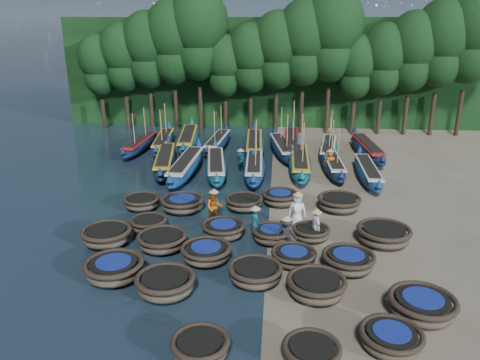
# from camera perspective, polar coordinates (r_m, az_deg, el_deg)

# --- Properties ---
(ground) EXTENTS (120.00, 120.00, 0.00)m
(ground) POSITION_cam_1_polar(r_m,az_deg,el_deg) (24.34, 3.53, -5.08)
(ground) COLOR #7C715A
(ground) RESTS_ON ground
(foliage_wall) EXTENTS (40.00, 3.00, 10.00)m
(foliage_wall) POSITION_cam_1_polar(r_m,az_deg,el_deg) (45.95, 4.40, 12.96)
(foliage_wall) COLOR black
(foliage_wall) RESTS_ON ground
(coracle_2) EXTENTS (1.98, 1.98, 0.75)m
(coracle_2) POSITION_cam_1_polar(r_m,az_deg,el_deg) (15.29, -4.86, -19.68)
(coracle_2) COLOR brown
(coracle_2) RESTS_ON ground
(coracle_3) EXTENTS (1.91, 1.91, 0.73)m
(coracle_3) POSITION_cam_1_polar(r_m,az_deg,el_deg) (15.21, 8.71, -20.16)
(coracle_3) COLOR brown
(coracle_3) RESTS_ON ground
(coracle_4) EXTENTS (2.29, 2.29, 0.69)m
(coracle_4) POSITION_cam_1_polar(r_m,az_deg,el_deg) (16.34, 17.95, -17.92)
(coracle_4) COLOR brown
(coracle_4) RESTS_ON ground
(coracle_5) EXTENTS (2.43, 2.43, 0.83)m
(coracle_5) POSITION_cam_1_polar(r_m,az_deg,el_deg) (19.72, -15.10, -10.41)
(coracle_5) COLOR brown
(coracle_5) RESTS_ON ground
(coracle_6) EXTENTS (2.59, 2.59, 0.82)m
(coracle_6) POSITION_cam_1_polar(r_m,az_deg,el_deg) (18.35, -9.08, -12.37)
(coracle_6) COLOR brown
(coracle_6) RESTS_ON ground
(coracle_7) EXTENTS (2.52, 2.52, 0.77)m
(coracle_7) POSITION_cam_1_polar(r_m,az_deg,el_deg) (18.87, 1.86, -11.26)
(coracle_7) COLOR brown
(coracle_7) RESTS_ON ground
(coracle_8) EXTENTS (2.59, 2.59, 0.81)m
(coracle_8) POSITION_cam_1_polar(r_m,az_deg,el_deg) (18.24, 9.30, -12.64)
(coracle_8) COLOR brown
(coracle_8) RESTS_ON ground
(coracle_9) EXTENTS (2.41, 2.41, 0.79)m
(coracle_9) POSITION_cam_1_polar(r_m,az_deg,el_deg) (18.12, 21.32, -14.07)
(coracle_9) COLOR brown
(coracle_9) RESTS_ON ground
(coracle_10) EXTENTS (2.70, 2.70, 0.82)m
(coracle_10) POSITION_cam_1_polar(r_m,az_deg,el_deg) (22.63, -15.96, -6.51)
(coracle_10) COLOR brown
(coracle_10) RESTS_ON ground
(coracle_11) EXTENTS (2.28, 2.28, 0.76)m
(coracle_11) POSITION_cam_1_polar(r_m,az_deg,el_deg) (21.65, -9.49, -7.30)
(coracle_11) COLOR brown
(coracle_11) RESTS_ON ground
(coracle_12) EXTENTS (2.22, 2.22, 0.75)m
(coracle_12) POSITION_cam_1_polar(r_m,az_deg,el_deg) (20.42, -4.15, -8.80)
(coracle_12) COLOR brown
(coracle_12) RESTS_ON ground
(coracle_13) EXTENTS (1.96, 1.96, 0.65)m
(coracle_13) POSITION_cam_1_polar(r_m,az_deg,el_deg) (20.31, 6.58, -9.23)
(coracle_13) COLOR brown
(coracle_13) RESTS_ON ground
(coracle_14) EXTENTS (2.59, 2.59, 0.78)m
(coracle_14) POSITION_cam_1_polar(r_m,az_deg,el_deg) (20.20, 13.07, -9.56)
(coracle_14) COLOR brown
(coracle_14) RESTS_ON ground
(coracle_15) EXTENTS (1.88, 1.88, 0.69)m
(coracle_15) POSITION_cam_1_polar(r_m,az_deg,el_deg) (23.54, -11.09, -5.25)
(coracle_15) COLOR brown
(coracle_15) RESTS_ON ground
(coracle_16) EXTENTS (2.34, 2.34, 0.72)m
(coracle_16) POSITION_cam_1_polar(r_m,az_deg,el_deg) (22.50, -2.04, -6.01)
(coracle_16) COLOR brown
(coracle_16) RESTS_ON ground
(coracle_17) EXTENTS (2.05, 2.05, 0.72)m
(coracle_17) POSITION_cam_1_polar(r_m,az_deg,el_deg) (22.05, 3.87, -6.60)
(coracle_17) COLOR brown
(coracle_17) RESTS_ON ground
(coracle_18) EXTENTS (2.17, 2.17, 0.65)m
(coracle_18) POSITION_cam_1_polar(r_m,az_deg,el_deg) (22.51, 8.65, -6.34)
(coracle_18) COLOR brown
(coracle_18) RESTS_ON ground
(coracle_19) EXTENTS (3.09, 3.09, 0.84)m
(coracle_19) POSITION_cam_1_polar(r_m,az_deg,el_deg) (22.82, 17.10, -6.37)
(coracle_19) COLOR brown
(coracle_19) RESTS_ON ground
(coracle_20) EXTENTS (2.08, 2.08, 0.70)m
(coracle_20) POSITION_cam_1_polar(r_m,az_deg,el_deg) (26.27, -11.91, -2.64)
(coracle_20) COLOR brown
(coracle_20) RESTS_ON ground
(coracle_21) EXTENTS (2.39, 2.39, 0.78)m
(coracle_21) POSITION_cam_1_polar(r_m,az_deg,el_deg) (25.59, -7.04, -2.85)
(coracle_21) COLOR brown
(coracle_21) RESTS_ON ground
(coracle_22) EXTENTS (2.07, 2.07, 0.74)m
(coracle_22) POSITION_cam_1_polar(r_m,az_deg,el_deg) (25.58, 0.46, -2.75)
(coracle_22) COLOR brown
(coracle_22) RESTS_ON ground
(coracle_23) EXTENTS (2.34, 2.34, 0.77)m
(coracle_23) POSITION_cam_1_polar(r_m,az_deg,el_deg) (26.33, 4.89, -2.13)
(coracle_23) COLOR brown
(coracle_23) RESTS_ON ground
(coracle_24) EXTENTS (2.89, 2.89, 0.80)m
(coracle_24) POSITION_cam_1_polar(r_m,az_deg,el_deg) (26.04, 11.98, -2.71)
(coracle_24) COLOR brown
(coracle_24) RESTS_ON ground
(long_boat_2) EXTENTS (2.80, 8.36, 1.49)m
(long_boat_2) POSITION_cam_1_polar(r_m,az_deg,el_deg) (32.94, -9.14, 2.35)
(long_boat_2) COLOR #10243C
(long_boat_2) RESTS_ON ground
(long_boat_3) EXTENTS (1.86, 8.73, 1.54)m
(long_boat_3) POSITION_cam_1_polar(r_m,az_deg,el_deg) (31.54, -6.58, 1.74)
(long_boat_3) COLOR navy
(long_boat_3) RESTS_ON ground
(long_boat_4) EXTENTS (2.55, 8.08, 1.44)m
(long_boat_4) POSITION_cam_1_polar(r_m,az_deg,el_deg) (31.53, -2.95, 1.77)
(long_boat_4) COLOR navy
(long_boat_4) RESTS_ON ground
(long_boat_5) EXTENTS (1.72, 8.21, 3.49)m
(long_boat_5) POSITION_cam_1_polar(r_m,az_deg,el_deg) (31.42, 1.74, 1.73)
(long_boat_5) COLOR navy
(long_boat_5) RESTS_ON ground
(long_boat_6) EXTENTS (1.65, 8.75, 3.71)m
(long_boat_6) POSITION_cam_1_polar(r_m,az_deg,el_deg) (32.31, 7.31, 2.15)
(long_boat_6) COLOR navy
(long_boat_6) RESTS_ON ground
(long_boat_7) EXTENTS (1.67, 7.80, 3.32)m
(long_boat_7) POSITION_cam_1_polar(r_m,az_deg,el_deg) (32.67, 11.17, 2.01)
(long_boat_7) COLOR #10243C
(long_boat_7) RESTS_ON ground
(long_boat_8) EXTENTS (1.37, 7.62, 1.34)m
(long_boat_8) POSITION_cam_1_polar(r_m,az_deg,el_deg) (31.46, 15.30, 0.98)
(long_boat_8) COLOR navy
(long_boat_8) RESTS_ON ground
(long_boat_9) EXTENTS (1.78, 7.61, 3.24)m
(long_boat_9) POSITION_cam_1_polar(r_m,az_deg,el_deg) (37.84, -12.07, 4.30)
(long_boat_9) COLOR #10243C
(long_boat_9) RESTS_ON ground
(long_boat_10) EXTENTS (2.20, 8.03, 3.43)m
(long_boat_10) POSITION_cam_1_polar(r_m,az_deg,el_deg) (38.16, -9.32, 4.65)
(long_boat_10) COLOR navy
(long_boat_10) RESTS_ON ground
(long_boat_11) EXTENTS (2.49, 8.91, 1.58)m
(long_boat_11) POSITION_cam_1_polar(r_m,az_deg,el_deg) (38.47, -6.36, 4.99)
(long_boat_11) COLOR navy
(long_boat_11) RESTS_ON ground
(long_boat_12) EXTENTS (1.95, 7.76, 3.31)m
(long_boat_12) POSITION_cam_1_polar(r_m,az_deg,el_deg) (37.57, -2.76, 4.62)
(long_boat_12) COLOR #10243C
(long_boat_12) RESTS_ON ground
(long_boat_13) EXTENTS (1.90, 8.83, 1.56)m
(long_boat_13) POSITION_cam_1_polar(r_m,az_deg,el_deg) (36.62, 1.76, 4.35)
(long_boat_13) COLOR navy
(long_boat_13) RESTS_ON ground
(long_boat_14) EXTENTS (2.67, 8.00, 3.44)m
(long_boat_14) POSITION_cam_1_polar(r_m,az_deg,el_deg) (36.02, 5.14, 3.95)
(long_boat_14) COLOR #10243C
(long_boat_14) RESTS_ON ground
(long_boat_15) EXTENTS (1.72, 8.59, 3.65)m
(long_boat_15) POSITION_cam_1_polar(r_m,az_deg,el_deg) (37.80, 6.29, 4.70)
(long_boat_15) COLOR #10243C
(long_boat_15) RESTS_ON ground
(long_boat_16) EXTENTS (2.35, 7.56, 3.24)m
(long_boat_16) POSITION_cam_1_polar(r_m,az_deg,el_deg) (36.43, 10.72, 3.81)
(long_boat_16) COLOR navy
(long_boat_16) RESTS_ON ground
(long_boat_17) EXTENTS (2.21, 8.46, 1.49)m
(long_boat_17) POSITION_cam_1_polar(r_m,az_deg,el_deg) (36.81, 15.22, 3.71)
(long_boat_17) COLOR #10243C
(long_boat_17) RESTS_ON ground
(fisherman_0) EXTENTS (0.93, 0.65, 2.01)m
(fisherman_0) POSITION_cam_1_polar(r_m,az_deg,el_deg) (23.49, 7.00, -3.58)
(fisherman_0) COLOR silver
(fisherman_0) RESTS_ON ground
(fisherman_1) EXTENTS (0.64, 0.69, 1.78)m
(fisherman_1) POSITION_cam_1_polar(r_m,az_deg,el_deg) (22.18, 1.86, -5.01)
(fisherman_1) COLOR #175864
(fisherman_1) RESTS_ON ground
(fisherman_2) EXTENTS (0.94, 0.78, 1.99)m
(fisherman_2) POSITION_cam_1_polar(r_m,az_deg,el_deg) (23.73, -3.17, -3.26)
(fisherman_2) COLOR #AC5417
(fisherman_2) RESTS_ON ground
(fisherman_3) EXTENTS (1.04, 0.66, 1.74)m
(fisherman_3) POSITION_cam_1_polar(r_m,az_deg,el_deg) (21.33, 5.64, -6.39)
(fisherman_3) COLOR black
(fisherman_3) RESTS_ON ground
(fisherman_4) EXTENTS (0.60, 0.98, 1.77)m
(fisherman_4) POSITION_cam_1_polar(r_m,az_deg,el_deg) (22.17, 9.22, -5.41)
(fisherman_4) COLOR silver
(fisherman_4) RESTS_ON ground
(fisherman_5) EXTENTS (0.74, 1.51, 1.76)m
(fisherman_5) POSITION_cam_1_polar(r_m,az_deg,el_deg) (31.69, 0.08, 2.40)
(fisherman_5) COLOR #175864
(fisherman_5) RESTS_ON ground
(fisherman_6) EXTENTS (0.82, 0.55, 1.85)m
(fisherman_6) POSITION_cam_1_polar(r_m,az_deg,el_deg) (31.86, 10.89, 2.26)
(fisherman_6) COLOR #AC5417
(fisherman_6) RESTS_ON ground
(tree_0) EXTENTS (3.68, 3.68, 8.68)m
(tree_0) POSITION_cam_1_polar(r_m,az_deg,el_deg) (45.41, -16.84, 13.37)
(tree_0) COLOR black
(tree_0) RESTS_ON ground
(tree_1) EXTENTS (4.09, 4.09, 9.65)m
(tree_1) POSITION_cam_1_polar(r_m,az_deg,el_deg) (44.58, -14.08, 14.39)
(tree_1) COLOR black
(tree_1) RESTS_ON ground
(tree_2) EXTENTS (4.51, 4.51, 10.63)m
(tree_2) POSITION_cam_1_polar(r_m,az_deg,el_deg) (43.86, -11.20, 15.41)
(tree_2) COLOR black
(tree_2) RESTS_ON ground
(tree_3) EXTENTS (4.92, 4.92, 11.60)m
(tree_3) POSITION_cam_1_polar(r_m,az_deg,el_deg) (43.27, -8.20, 16.42)
(tree_3) COLOR black
(tree_3) RESTS_ON ground
(tree_4) EXTENTS (5.34, 5.34, 12.58)m
(tree_4) POSITION_cam_1_polar(r_m,az_deg,el_deg) (42.80, -5.10, 17.41)
(tree_4) COLOR black
(tree_4) RESTS_ON ground
(tree_5) EXTENTS (3.68, 3.68, 8.68)m
(tree_5) POSITION_cam_1_polar(r_m,az_deg,el_deg) (42.65, -1.85, 13.82)
(tree_5) COLOR black
(tree_5) RESTS_ON ground
(tree_6) EXTENTS (4.09, 4.09, 9.65)m
(tree_6) POSITION_cam_1_polar(r_m,az_deg,el_deg) (42.39, 1.33, 14.71)
(tree_6) COLOR black
(tree_6) RESTS_ON ground
(tree_7) EXTENTS (4.51, 4.51, 10.63)m
(tree_7) POSITION_cam_1_polar(r_m,az_deg,el_deg) (42.26, 4.57, 15.56)
(tree_7) COLOR black
(tree_7) RESTS_ON ground
(tree_8) EXTENTS (4.92, 4.92, 11.60)m
(tree_8) POSITION_cam_1_polar(r_m,az_deg,el_deg) (42.28, 7.85, 16.37)
(tree_8) COLOR black
(tree_8) RESTS_ON ground
(tree_9) EXTENTS (5.34, 5.34, 12.58)m
(tree_9) POSITION_cam_1_polar(r_m,az_deg,el_deg) (42.42, 11.14, 17.12)
(tree_9) COLOR black
(tree_9) RESTS_ON ground
(tree_10) EXTENTS (3.68, 3.68, 8.68)m
(tree_10) POSITION_cam_1_polar(r_m,az_deg,el_deg) (42.89, 14.04, 13.31)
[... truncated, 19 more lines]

